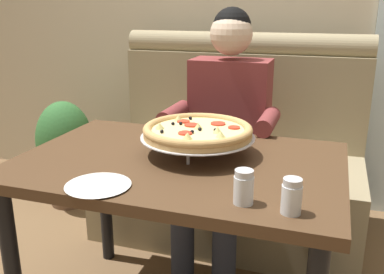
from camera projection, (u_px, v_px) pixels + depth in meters
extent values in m
cube|color=#998966|center=(225.00, 199.00, 2.42)|extent=(1.45, 0.60, 0.46)
cube|color=#998966|center=(242.00, 106.00, 2.64)|extent=(1.45, 0.18, 0.65)
cylinder|color=#998966|center=(245.00, 44.00, 2.53)|extent=(1.45, 0.14, 0.14)
cube|color=#4C331E|center=(179.00, 164.00, 1.60)|extent=(1.20, 0.81, 0.04)
cylinder|color=black|center=(13.00, 272.00, 1.56)|extent=(0.06, 0.06, 0.69)
cylinder|color=black|center=(105.00, 197.00, 2.17)|extent=(0.06, 0.06, 0.69)
cylinder|color=black|center=(321.00, 230.00, 1.85)|extent=(0.06, 0.06, 0.69)
cube|color=#2D3342|center=(218.00, 164.00, 2.09)|extent=(0.34, 0.40, 0.15)
cylinder|color=#2D3342|center=(182.00, 241.00, 1.99)|extent=(0.11, 0.11, 0.46)
cylinder|color=#2D3342|center=(224.00, 248.00, 1.93)|extent=(0.11, 0.11, 0.46)
cube|color=brown|center=(230.00, 113.00, 2.23)|extent=(0.40, 0.22, 0.56)
cylinder|color=brown|center=(174.00, 114.00, 2.09)|extent=(0.08, 0.28, 0.08)
cylinder|color=brown|center=(268.00, 121.00, 1.95)|extent=(0.08, 0.28, 0.08)
sphere|color=beige|center=(231.00, 34.00, 2.09)|extent=(0.21, 0.21, 0.21)
sphere|color=black|center=(232.00, 27.00, 2.09)|extent=(0.19, 0.19, 0.19)
cylinder|color=silver|center=(188.00, 155.00, 1.53)|extent=(0.01, 0.01, 0.07)
cylinder|color=silver|center=(179.00, 139.00, 1.72)|extent=(0.01, 0.01, 0.07)
cylinder|color=silver|center=(226.00, 144.00, 1.66)|extent=(0.01, 0.01, 0.07)
torus|color=silver|center=(198.00, 139.00, 1.63)|extent=(0.24, 0.24, 0.01)
cylinder|color=silver|center=(198.00, 137.00, 1.62)|extent=(0.44, 0.44, 0.00)
cylinder|color=tan|center=(198.00, 134.00, 1.62)|extent=(0.41, 0.41, 0.02)
torus|color=tan|center=(198.00, 129.00, 1.61)|extent=(0.42, 0.42, 0.03)
cylinder|color=beige|center=(198.00, 130.00, 1.62)|extent=(0.35, 0.35, 0.01)
cylinder|color=red|center=(234.00, 127.00, 1.63)|extent=(0.05, 0.05, 0.01)
cylinder|color=red|center=(191.00, 125.00, 1.66)|extent=(0.06, 0.06, 0.01)
cylinder|color=red|center=(186.00, 133.00, 1.56)|extent=(0.05, 0.05, 0.01)
cylinder|color=red|center=(183.00, 121.00, 1.71)|extent=(0.05, 0.05, 0.01)
cylinder|color=red|center=(218.00, 124.00, 1.68)|extent=(0.06, 0.06, 0.01)
sphere|color=black|center=(162.00, 132.00, 1.56)|extent=(0.01, 0.01, 0.01)
sphere|color=black|center=(173.00, 123.00, 1.67)|extent=(0.01, 0.01, 0.01)
sphere|color=black|center=(200.00, 129.00, 1.59)|extent=(0.01, 0.01, 0.01)
sphere|color=black|center=(181.00, 123.00, 1.67)|extent=(0.01, 0.01, 0.01)
sphere|color=black|center=(192.00, 132.00, 1.56)|extent=(0.01, 0.01, 0.01)
sphere|color=black|center=(190.00, 118.00, 1.75)|extent=(0.01, 0.01, 0.01)
sphere|color=black|center=(215.00, 130.00, 1.58)|extent=(0.01, 0.01, 0.01)
cone|color=#CCC675|center=(179.00, 118.00, 1.73)|extent=(0.04, 0.04, 0.02)
cone|color=#CCC675|center=(160.00, 126.00, 1.62)|extent=(0.04, 0.04, 0.02)
cone|color=#CCC675|center=(220.00, 134.00, 1.51)|extent=(0.04, 0.04, 0.02)
cone|color=#CCC675|center=(198.00, 126.00, 1.61)|extent=(0.04, 0.04, 0.02)
cone|color=#CCC675|center=(187.00, 136.00, 1.49)|extent=(0.04, 0.04, 0.02)
cone|color=#CCC675|center=(218.00, 130.00, 1.56)|extent=(0.04, 0.04, 0.02)
cylinder|color=white|center=(244.00, 190.00, 1.23)|extent=(0.06, 0.06, 0.08)
cylinder|color=#4C6633|center=(243.00, 194.00, 1.23)|extent=(0.05, 0.05, 0.06)
cylinder|color=silver|center=(244.00, 173.00, 1.21)|extent=(0.05, 0.05, 0.02)
cylinder|color=white|center=(291.00, 199.00, 1.17)|extent=(0.06, 0.06, 0.08)
cylinder|color=silver|center=(291.00, 206.00, 1.17)|extent=(0.05, 0.05, 0.04)
cylinder|color=silver|center=(293.00, 182.00, 1.15)|extent=(0.05, 0.05, 0.02)
cylinder|color=white|center=(98.00, 186.00, 1.35)|extent=(0.15, 0.15, 0.01)
cone|color=white|center=(98.00, 183.00, 1.35)|extent=(0.21, 0.21, 0.01)
cylinder|color=brown|center=(69.00, 188.00, 2.86)|extent=(0.24, 0.24, 0.22)
ellipsoid|color=#336B33|center=(65.00, 141.00, 2.77)|extent=(0.36, 0.36, 0.52)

